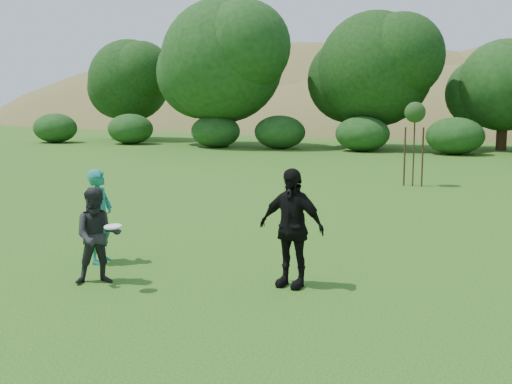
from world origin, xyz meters
TOP-DOWN VIEW (x-y plane):
  - ground at (0.00, 0.00)m, footprint 120.00×120.00m
  - player_teal at (-2.02, 0.62)m, footprint 0.53×0.69m
  - player_grey at (-1.23, -0.47)m, footprint 0.96×0.93m
  - player_black at (1.66, 0.64)m, footprint 1.15×0.58m
  - frisbee at (-0.73, -0.73)m, footprint 0.27×0.27m
  - sapling at (1.22, 13.36)m, footprint 0.70×0.70m
  - hillside at (-0.56, 68.45)m, footprint 150.00×72.00m
  - tree_row at (3.23, 28.68)m, footprint 53.92×10.38m

SIDE VIEW (x-z plane):
  - hillside at x=-0.56m, z-range -37.97..14.03m
  - ground at x=0.00m, z-range 0.00..0.00m
  - player_grey at x=-1.23m, z-range 0.00..1.56m
  - player_teal at x=-2.02m, z-range 0.00..1.71m
  - player_black at x=1.66m, z-range 0.00..1.89m
  - frisbee at x=-0.73m, z-range 0.99..1.04m
  - sapling at x=1.22m, z-range 0.99..3.84m
  - tree_row at x=3.23m, z-range 0.06..9.69m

